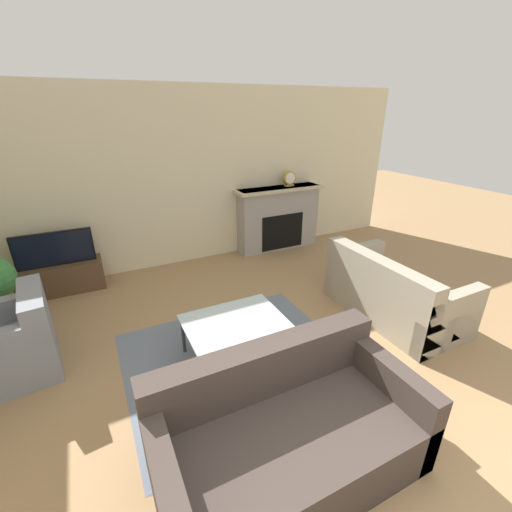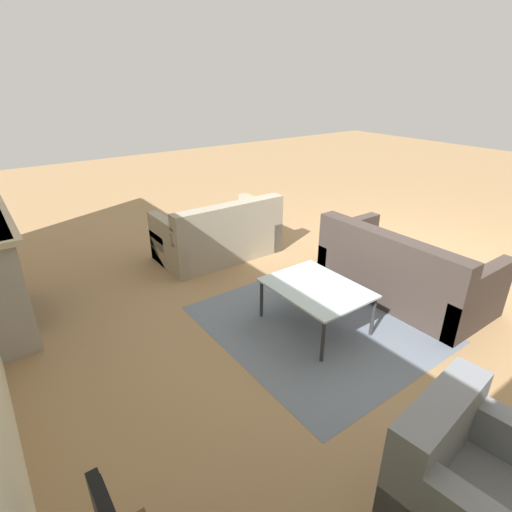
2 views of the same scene
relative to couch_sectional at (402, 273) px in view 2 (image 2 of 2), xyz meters
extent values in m
plane|color=#9E7A51|center=(0.20, -0.90, -0.29)|extent=(20.00, 20.00, 0.00)
cube|color=slate|center=(0.13, 1.17, -0.29)|extent=(2.17, 1.94, 0.00)
cube|color=black|center=(2.03, 3.49, 0.06)|extent=(0.81, 0.01, 0.62)
cube|color=#3D332D|center=(0.00, -0.05, -0.08)|extent=(1.81, 0.94, 0.42)
cube|color=#3D332D|center=(0.00, 0.32, 0.33)|extent=(1.81, 0.20, 0.40)
cube|color=#3D332D|center=(-0.84, -0.05, 0.04)|extent=(0.14, 0.94, 0.66)
cube|color=#3D332D|center=(0.84, -0.05, 0.04)|extent=(0.14, 0.94, 0.66)
cube|color=#9E937F|center=(2.20, 1.09, -0.08)|extent=(0.89, 1.59, 0.42)
cube|color=#9E937F|center=(1.85, 1.09, 0.33)|extent=(0.20, 1.59, 0.40)
cube|color=#9E937F|center=(2.20, 0.36, 0.04)|extent=(0.89, 0.14, 0.66)
cube|color=#9E937F|center=(2.20, 1.81, 0.04)|extent=(0.89, 0.14, 0.66)
cube|color=gray|center=(-1.58, 1.98, 0.33)|extent=(0.29, 0.78, 0.40)
cube|color=gray|center=(-1.86, 1.63, 0.04)|extent=(0.85, 0.23, 0.66)
cylinder|color=#333338|center=(-0.31, 0.87, -0.08)|extent=(0.04, 0.04, 0.42)
cylinder|color=#333338|center=(0.58, 0.87, -0.08)|extent=(0.04, 0.04, 0.42)
cylinder|color=#333338|center=(-0.31, 1.53, -0.08)|extent=(0.04, 0.04, 0.42)
cylinder|color=#333338|center=(0.58, 1.53, -0.08)|extent=(0.04, 0.04, 0.42)
cube|color=silver|center=(0.13, 1.20, 0.14)|extent=(0.97, 0.74, 0.02)
camera|label=1|loc=(-0.94, -1.41, 2.08)|focal=24.00mm
camera|label=2|loc=(-2.26, 3.66, 2.03)|focal=28.00mm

